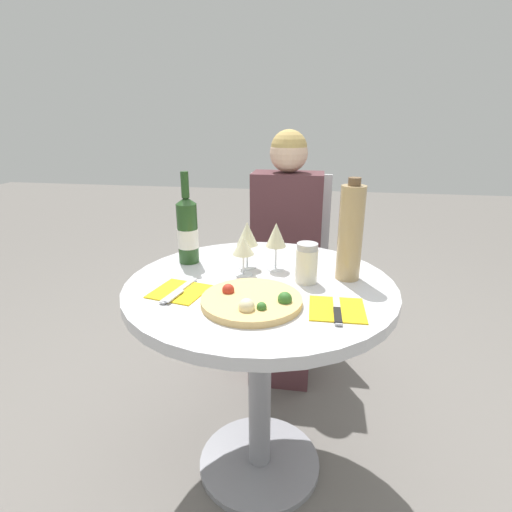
{
  "coord_description": "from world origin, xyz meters",
  "views": [
    {
      "loc": [
        0.18,
        -1.16,
        1.25
      ],
      "look_at": [
        -0.01,
        -0.04,
        0.85
      ],
      "focal_mm": 28.0,
      "sensor_mm": 36.0,
      "label": 1
    }
  ],
  "objects": [
    {
      "name": "ground_plane",
      "position": [
        0.0,
        0.0,
        0.0
      ],
      "size": [
        12.0,
        12.0,
        0.0
      ],
      "primitive_type": "plane",
      "color": "slate",
      "rests_on": "ground"
    },
    {
      "name": "seated_diner",
      "position": [
        0.02,
        0.68,
        0.54
      ],
      "size": [
        0.34,
        0.4,
        1.2
      ],
      "rotation": [
        0.0,
        0.0,
        3.14
      ],
      "color": "#512D33",
      "rests_on": "ground_plane"
    },
    {
      "name": "wine_glass_front_left",
      "position": [
        -0.06,
        0.05,
        0.85
      ],
      "size": [
        0.07,
        0.07,
        0.13
      ],
      "color": "silver",
      "rests_on": "dining_table"
    },
    {
      "name": "pizza_large",
      "position": [
        0.0,
        -0.16,
        0.76
      ],
      "size": [
        0.29,
        0.29,
        0.05
      ],
      "color": "#DBB26B",
      "rests_on": "dining_table"
    },
    {
      "name": "place_setting_left",
      "position": [
        -0.23,
        -0.12,
        0.76
      ],
      "size": [
        0.18,
        0.19,
        0.01
      ],
      "color": "gold",
      "rests_on": "dining_table"
    },
    {
      "name": "place_setting_right",
      "position": [
        0.24,
        -0.16,
        0.76
      ],
      "size": [
        0.15,
        0.19,
        0.01
      ],
      "color": "gold",
      "rests_on": "dining_table"
    },
    {
      "name": "wine_bottle",
      "position": [
        -0.28,
        0.14,
        0.87
      ],
      "size": [
        0.07,
        0.07,
        0.32
      ],
      "color": "#23471E",
      "rests_on": "dining_table"
    },
    {
      "name": "wine_glass_back_left",
      "position": [
        -0.06,
        0.12,
        0.87
      ],
      "size": [
        0.07,
        0.07,
        0.16
      ],
      "color": "silver",
      "rests_on": "dining_table"
    },
    {
      "name": "dining_table",
      "position": [
        0.0,
        0.0,
        0.59
      ],
      "size": [
        0.86,
        0.86,
        0.75
      ],
      "color": "gray",
      "rests_on": "ground_plane"
    },
    {
      "name": "tall_carafe",
      "position": [
        0.27,
        0.08,
        0.91
      ],
      "size": [
        0.08,
        0.08,
        0.33
      ],
      "color": "tan",
      "rests_on": "dining_table"
    },
    {
      "name": "wine_glass_back_right",
      "position": [
        0.04,
        0.12,
        0.87
      ],
      "size": [
        0.07,
        0.07,
        0.16
      ],
      "color": "silver",
      "rests_on": "dining_table"
    },
    {
      "name": "chair_behind_diner",
      "position": [
        0.02,
        0.83,
        0.47
      ],
      "size": [
        0.43,
        0.43,
        0.97
      ],
      "rotation": [
        0.0,
        0.0,
        3.14
      ],
      "color": "silver",
      "rests_on": "ground_plane"
    },
    {
      "name": "sugar_shaker",
      "position": [
        0.14,
        0.02,
        0.82
      ],
      "size": [
        0.07,
        0.07,
        0.13
      ],
      "color": "silver",
      "rests_on": "dining_table"
    }
  ]
}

